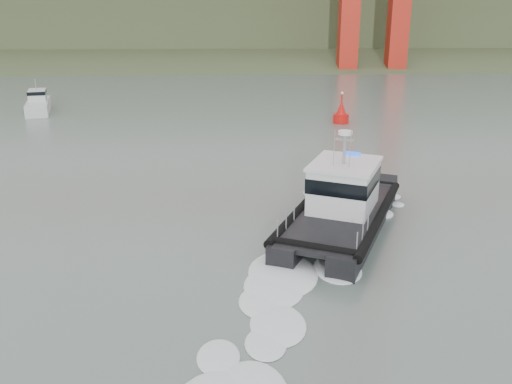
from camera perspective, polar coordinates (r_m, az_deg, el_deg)
ground at (r=22.86m, az=-1.24°, el=-13.19°), size 400.00×400.00×0.00m
headlands at (r=144.86m, az=-2.06°, el=17.29°), size 500.00×105.36×27.12m
patrol_boat at (r=31.26m, az=8.53°, el=-1.22°), size 8.59×12.42×5.68m
motorboat at (r=66.52m, az=-20.96°, el=8.26°), size 3.77×7.04×3.69m
nav_buoy at (r=57.50m, az=8.51°, el=7.69°), size 1.57×1.57×3.28m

